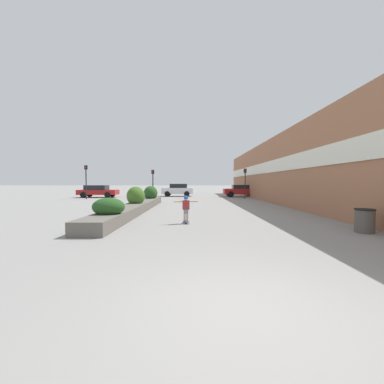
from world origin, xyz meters
TOP-DOWN VIEW (x-y plane):
  - ground_plane at (0.00, 0.00)m, footprint 300.00×300.00m
  - building_wall_right at (6.31, 16.36)m, footprint 0.67×46.86m
  - planter_box at (-4.22, 12.22)m, footprint 1.32×14.79m
  - skateboard at (-1.05, 7.61)m, footprint 0.30×0.58m
  - skateboarder at (-1.05, 7.61)m, footprint 1.04×0.25m
  - trash_bin at (5.35, 5.57)m, footprint 0.66×0.66m
  - car_leftmost at (5.09, 28.15)m, footprint 4.10×1.86m
  - car_center_left at (-12.12, 26.88)m, footprint 4.52×2.04m
  - car_center_right at (-2.76, 29.44)m, footprint 3.96×2.00m
  - car_rightmost at (12.02, 28.85)m, footprint 4.46×2.02m
  - traffic_light_left at (-5.07, 23.83)m, footprint 0.28×0.30m
  - traffic_light_right at (4.87, 24.33)m, footprint 0.28×0.30m
  - traffic_light_far_left at (-12.16, 23.67)m, footprint 0.28×0.30m

SIDE VIEW (x-z plane):
  - ground_plane at x=0.00m, z-range 0.00..0.00m
  - skateboard at x=-1.05m, z-range 0.02..0.11m
  - trash_bin at x=5.35m, z-range 0.00..0.85m
  - planter_box at x=-4.22m, z-range -0.31..1.23m
  - skateboarder at x=-1.05m, z-range 0.21..1.33m
  - car_center_left at x=-12.12m, z-range 0.05..1.50m
  - car_leftmost at x=5.09m, z-range 0.06..1.54m
  - car_center_right at x=-2.76m, z-range 0.04..1.65m
  - car_rightmost at x=12.02m, z-range 0.04..1.67m
  - traffic_light_left at x=-5.07m, z-range 0.59..3.73m
  - traffic_light_right at x=4.87m, z-range 0.61..3.90m
  - traffic_light_far_left at x=-12.16m, z-range 0.65..4.26m
  - building_wall_right at x=6.31m, z-range 0.00..5.65m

